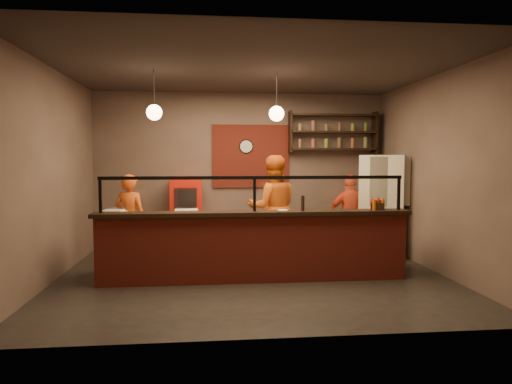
{
  "coord_description": "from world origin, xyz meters",
  "views": [
    {
      "loc": [
        -0.67,
        -6.99,
        1.82
      ],
      "look_at": [
        0.08,
        0.3,
        1.3
      ],
      "focal_mm": 32.0,
      "sensor_mm": 36.0,
      "label": 1
    }
  ],
  "objects": [
    {
      "name": "prep_tub_a",
      "position": [
        -2.1,
        0.17,
        0.97
      ],
      "size": [
        0.33,
        0.3,
        0.13
      ],
      "primitive_type": "cube",
      "rotation": [
        0.0,
        0.0,
        -0.36
      ],
      "color": "white",
      "rests_on": "worktop"
    },
    {
      "name": "wall_left",
      "position": [
        -3.0,
        0.0,
        1.6
      ],
      "size": [
        0.0,
        5.0,
        5.0
      ],
      "primitive_type": "plane",
      "rotation": [
        1.57,
        0.0,
        1.57
      ],
      "color": "#6C584F",
      "rests_on": "floor"
    },
    {
      "name": "wall_right",
      "position": [
        3.0,
        0.0,
        1.6
      ],
      "size": [
        0.0,
        5.0,
        5.0
      ],
      "primitive_type": "plane",
      "rotation": [
        1.57,
        0.0,
        -1.57
      ],
      "color": "#6C584F",
      "rests_on": "floor"
    },
    {
      "name": "brick_patch",
      "position": [
        0.2,
        2.47,
        1.9
      ],
      "size": [
        1.6,
        0.04,
        1.3
      ],
      "primitive_type": "cube",
      "color": "maroon",
      "rests_on": "wall_back"
    },
    {
      "name": "small_plate",
      "position": [
        0.43,
        -0.25,
        1.07
      ],
      "size": [
        0.18,
        0.18,
        0.01
      ],
      "primitive_type": "cylinder",
      "rotation": [
        0.0,
        0.0,
        -0.13
      ],
      "color": "silver",
      "rests_on": "counter_ledge"
    },
    {
      "name": "cook_mid",
      "position": [
        0.48,
        1.16,
        0.95
      ],
      "size": [
        0.94,
        0.74,
        1.91
      ],
      "primitive_type": "imported",
      "rotation": [
        0.0,
        0.0,
        3.17
      ],
      "color": "#CE5813",
      "rests_on": "floor"
    },
    {
      "name": "fridge",
      "position": [
        2.6,
        1.35,
        0.96
      ],
      "size": [
        1.03,
        1.01,
        1.91
      ],
      "primitive_type": "cube",
      "rotation": [
        0.0,
        0.0,
        -0.43
      ],
      "color": "#EEE5C9",
      "rests_on": "floor"
    },
    {
      "name": "pendant_right",
      "position": [
        0.4,
        0.2,
        2.55
      ],
      "size": [
        0.24,
        0.24,
        0.77
      ],
      "color": "black",
      "rests_on": "ceiling"
    },
    {
      "name": "cook_right",
      "position": [
        1.98,
        1.31,
        0.77
      ],
      "size": [
        0.92,
        0.4,
        1.55
      ],
      "primitive_type": "imported",
      "rotation": [
        0.0,
        0.0,
        3.11
      ],
      "color": "red",
      "rests_on": "floor"
    },
    {
      "name": "ceiling",
      "position": [
        0.0,
        0.0,
        3.2
      ],
      "size": [
        6.0,
        6.0,
        0.0
      ],
      "primitive_type": "plane",
      "rotation": [
        3.14,
        0.0,
        0.0
      ],
      "color": "#352D29",
      "rests_on": "wall_back"
    },
    {
      "name": "wall_clock",
      "position": [
        0.1,
        2.46,
        2.1
      ],
      "size": [
        0.3,
        0.04,
        0.3
      ],
      "primitive_type": "cylinder",
      "rotation": [
        1.57,
        0.0,
        0.0
      ],
      "color": "black",
      "rests_on": "wall_back"
    },
    {
      "name": "prep_tub_b",
      "position": [
        -2.15,
        0.23,
        0.97
      ],
      "size": [
        0.32,
        0.27,
        0.15
      ],
      "primitive_type": "cube",
      "rotation": [
        0.0,
        0.0,
        -0.13
      ],
      "color": "white",
      "rests_on": "worktop"
    },
    {
      "name": "wall_shelving",
      "position": [
        1.9,
        2.32,
        2.4
      ],
      "size": [
        1.84,
        0.28,
        0.85
      ],
      "color": "black",
      "rests_on": "wall_back"
    },
    {
      "name": "floor",
      "position": [
        0.0,
        0.0,
        0.0
      ],
      "size": [
        6.0,
        6.0,
        0.0
      ],
      "primitive_type": "plane",
      "color": "black",
      "rests_on": "ground"
    },
    {
      "name": "worktop_cabinet",
      "position": [
        0.0,
        0.2,
        0.42
      ],
      "size": [
        4.6,
        0.75,
        0.85
      ],
      "primitive_type": "cube",
      "color": "gray",
      "rests_on": "floor"
    },
    {
      "name": "pizza_dough",
      "position": [
        0.97,
        0.3,
        0.91
      ],
      "size": [
        0.6,
        0.6,
        0.01
      ],
      "primitive_type": "cylinder",
      "rotation": [
        0.0,
        0.0,
        0.26
      ],
      "color": "white",
      "rests_on": "worktop"
    },
    {
      "name": "worktop",
      "position": [
        0.0,
        0.2,
        0.88
      ],
      "size": [
        4.6,
        0.75,
        0.05
      ],
      "primitive_type": "cube",
      "color": "beige",
      "rests_on": "worktop_cabinet"
    },
    {
      "name": "cook_left",
      "position": [
        -2.05,
        1.13,
        0.79
      ],
      "size": [
        0.67,
        0.55,
        1.57
      ],
      "primitive_type": "imported",
      "rotation": [
        0.0,
        0.0,
        2.8
      ],
      "color": "#E95615",
      "rests_on": "floor"
    },
    {
      "name": "pepper_mill",
      "position": [
        0.72,
        -0.31,
        1.17
      ],
      "size": [
        0.05,
        0.05,
        0.23
      ],
      "primitive_type": "cylinder",
      "rotation": [
        0.0,
        0.0,
        -0.04
      ],
      "color": "black",
      "rests_on": "counter_ledge"
    },
    {
      "name": "rolling_pin",
      "position": [
        -0.44,
        0.17,
        0.93
      ],
      "size": [
        0.33,
        0.15,
        0.06
      ],
      "primitive_type": "cylinder",
      "rotation": [
        0.0,
        1.57,
        0.32
      ],
      "color": "yellow",
      "rests_on": "worktop"
    },
    {
      "name": "wall_back",
      "position": [
        0.0,
        2.5,
        1.6
      ],
      "size": [
        6.0,
        0.0,
        6.0
      ],
      "primitive_type": "plane",
      "rotation": [
        1.57,
        0.0,
        0.0
      ],
      "color": "#6C584F",
      "rests_on": "floor"
    },
    {
      "name": "sneeze_guard",
      "position": [
        0.0,
        -0.3,
        1.37
      ],
      "size": [
        4.5,
        0.05,
        0.52
      ],
      "color": "white",
      "rests_on": "counter_ledge"
    },
    {
      "name": "counter_ledge",
      "position": [
        0.0,
        -0.3,
        1.03
      ],
      "size": [
        4.7,
        0.37,
        0.06
      ],
      "primitive_type": "cube",
      "color": "black",
      "rests_on": "service_counter"
    },
    {
      "name": "condiment_caddy",
      "position": [
        1.9,
        -0.28,
        1.11
      ],
      "size": [
        0.24,
        0.21,
        0.11
      ],
      "primitive_type": "cube",
      "rotation": [
        0.0,
        0.0,
        -0.37
      ],
      "color": "black",
      "rests_on": "counter_ledge"
    },
    {
      "name": "wall_front",
      "position": [
        0.0,
        -2.5,
        1.6
      ],
      "size": [
        6.0,
        0.0,
        6.0
      ],
      "primitive_type": "plane",
      "rotation": [
        -1.57,
        0.0,
        0.0
      ],
      "color": "#6C584F",
      "rests_on": "floor"
    },
    {
      "name": "red_cooler",
      "position": [
        -1.12,
        2.15,
        0.72
      ],
      "size": [
        0.63,
        0.58,
        1.44
      ],
      "primitive_type": "cube",
      "rotation": [
        0.0,
        0.0,
        0.02
      ],
      "color": "red",
      "rests_on": "floor"
    },
    {
      "name": "service_counter",
      "position": [
        0.0,
        -0.3,
        0.5
      ],
      "size": [
        4.6,
        0.25,
        1.0
      ],
      "primitive_type": "cube",
      "color": "maroon",
      "rests_on": "floor"
    },
    {
      "name": "prep_tub_c",
      "position": [
        -1.01,
        -0.07,
        0.99
      ],
      "size": [
        0.35,
        0.29,
        0.17
      ],
      "primitive_type": "cube",
      "rotation": [
        0.0,
        0.0,
        0.04
      ],
      "color": "white",
      "rests_on": "worktop"
    },
    {
      "name": "pendant_left",
      "position": [
        -1.5,
        0.2,
        2.55
      ],
      "size": [
        0.24,
        0.24,
        0.77
      ],
      "color": "black",
      "rests_on": "ceiling"
    }
  ]
}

